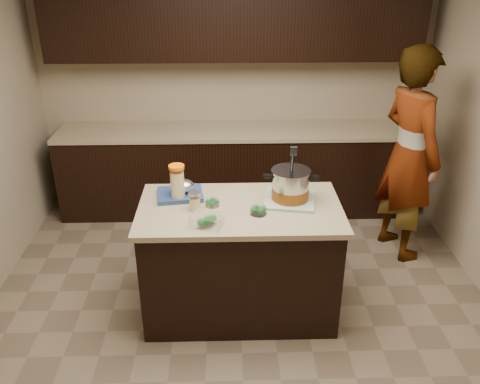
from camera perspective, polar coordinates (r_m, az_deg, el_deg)
The scene contains 13 objects.
ground_plane at distance 4.12m, azimuth 0.00°, elevation -12.83°, with size 4.00×4.00×0.00m, color brown.
room_shell at distance 3.32m, azimuth 0.00°, elevation 10.82°, with size 4.04×4.04×2.72m.
back_cabinets at distance 5.21m, azimuth -0.52°, elevation 7.65°, with size 3.60×0.63×2.33m.
island at distance 3.86m, azimuth 0.00°, elevation -7.60°, with size 1.46×0.81×0.90m.
dish_towel at distance 3.73m, azimuth 5.61°, elevation -0.83°, with size 0.36×0.36×0.02m, color #4F7657.
stock_pot at distance 3.68m, azimuth 5.68°, elevation 0.62°, with size 0.40×0.31×0.40m.
lemonade_pitcher at distance 3.69m, azimuth -7.04°, elevation 0.83°, with size 0.13×0.13×0.27m.
mason_jar at distance 3.57m, azimuth -5.10°, elevation -1.08°, with size 0.11×0.11×0.14m.
broccoli_tub_left at distance 3.64m, azimuth -3.13°, elevation -1.25°, with size 0.14×0.14×0.05m.
broccoli_tub_right at distance 3.53m, azimuth 2.08°, elevation -2.11°, with size 0.12×0.12×0.05m.
broccoli_tub_rect at distance 3.39m, azimuth -3.78°, elevation -3.21°, with size 0.24×0.20×0.07m.
blue_tray at distance 3.78m, azimuth -6.62°, elevation 0.10°, with size 0.36×0.31×0.13m.
person at distance 4.64m, azimuth 18.47°, elevation 3.96°, with size 0.69×0.45×1.89m, color gray.
Camera 1 is at (-0.09, -3.21, 2.59)m, focal length 38.00 mm.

